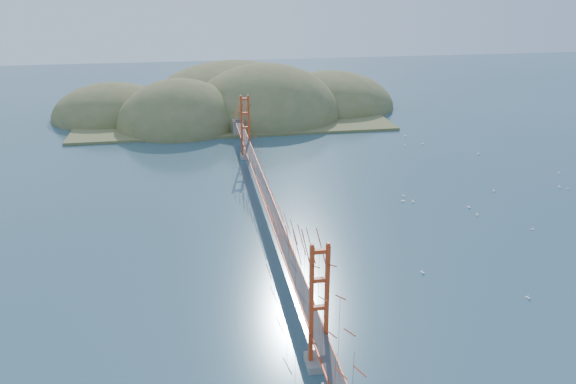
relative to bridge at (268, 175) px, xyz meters
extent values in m
plane|color=#325465|center=(0.00, -0.18, -7.01)|extent=(320.00, 320.00, 0.00)
cube|color=gray|center=(0.00, -30.18, -6.66)|extent=(2.00, 2.40, 0.70)
cube|color=gray|center=(0.00, 29.82, -6.66)|extent=(2.00, 2.40, 0.70)
cube|color=#AA3012|center=(0.00, -0.18, -3.71)|extent=(1.40, 92.00, 0.16)
cube|color=#AA3012|center=(0.00, -0.18, -3.91)|extent=(1.33, 92.00, 0.24)
cube|color=#38383A|center=(0.00, -0.18, -3.61)|extent=(1.19, 92.00, 0.03)
cube|color=gray|center=(0.00, 45.82, -5.36)|extent=(2.20, 2.60, 3.30)
cube|color=olive|center=(0.00, 63.82, -6.76)|extent=(70.00, 40.00, 0.60)
ellipsoid|color=olive|center=(-12.00, 55.82, -7.01)|extent=(28.00, 28.00, 21.00)
ellipsoid|color=olive|center=(8.00, 61.82, -7.01)|extent=(36.00, 36.00, 25.00)
ellipsoid|color=olive|center=(26.00, 69.82, -7.01)|extent=(32.00, 32.00, 18.00)
ellipsoid|color=olive|center=(-28.00, 67.82, -7.01)|extent=(28.00, 28.00, 16.00)
ellipsoid|color=olive|center=(2.00, 77.82, -7.01)|extent=(44.00, 44.00, 22.00)
cube|color=white|center=(22.21, 3.99, -6.95)|extent=(0.40, 0.56, 0.10)
cylinder|color=white|center=(22.21, 3.99, -6.65)|extent=(0.02, 0.02, 0.59)
cube|color=white|center=(21.69, 6.38, -6.95)|extent=(0.41, 0.53, 0.09)
cylinder|color=white|center=(21.69, 6.38, -6.67)|extent=(0.01, 0.01, 0.56)
cube|color=white|center=(34.17, -7.98, -6.96)|extent=(0.49, 0.19, 0.09)
cylinder|color=white|center=(34.17, -7.98, -6.70)|extent=(0.01, 0.01, 0.52)
cube|color=white|center=(15.25, -16.45, -6.95)|extent=(0.34, 0.57, 0.10)
cylinder|color=white|center=(15.25, -16.45, -6.65)|extent=(0.02, 0.02, 0.59)
cube|color=white|center=(29.29, -2.20, -6.95)|extent=(0.35, 0.51, 0.09)
cylinder|color=white|center=(29.29, -2.20, -6.69)|extent=(0.01, 0.01, 0.54)
cube|color=white|center=(35.76, 32.97, -6.95)|extent=(0.59, 0.30, 0.10)
cylinder|color=white|center=(35.76, 32.97, -6.64)|extent=(0.02, 0.02, 0.61)
cube|color=white|center=(43.35, 24.49, -6.94)|extent=(0.65, 0.35, 0.11)
cylinder|color=white|center=(43.35, 24.49, -6.60)|extent=(0.02, 0.02, 0.67)
cube|color=white|center=(31.87, 32.45, -6.95)|extent=(0.50, 0.39, 0.09)
cylinder|color=white|center=(31.87, 32.45, -6.69)|extent=(0.01, 0.01, 0.54)
cube|color=white|center=(47.45, 5.83, -6.94)|extent=(0.23, 0.60, 0.11)
cylinder|color=white|center=(47.45, 5.83, -6.62)|extent=(0.02, 0.02, 0.64)
cube|color=white|center=(48.28, 4.89, -6.95)|extent=(0.43, 0.53, 0.09)
cylinder|color=white|center=(48.28, 4.89, -6.67)|extent=(0.02, 0.02, 0.57)
cube|color=white|center=(36.35, 6.04, -6.95)|extent=(0.53, 0.53, 0.10)
cylinder|color=white|center=(36.35, 6.04, -6.64)|extent=(0.02, 0.02, 0.62)
cube|color=white|center=(20.87, 4.45, -6.94)|extent=(0.63, 0.27, 0.11)
cylinder|color=white|center=(20.87, 4.45, -6.61)|extent=(0.02, 0.02, 0.66)
cube|color=white|center=(34.57, 39.48, -6.95)|extent=(0.22, 0.55, 0.10)
cylinder|color=white|center=(34.57, 39.48, -6.66)|extent=(0.02, 0.02, 0.59)
cube|color=white|center=(24.00, -23.42, -6.95)|extent=(0.34, 0.55, 0.09)
cylinder|color=white|center=(24.00, -23.42, -6.67)|extent=(0.02, 0.02, 0.57)
cube|color=white|center=(29.40, 0.56, -6.94)|extent=(0.38, 0.61, 0.11)
cylinder|color=white|center=(29.40, 0.56, -6.63)|extent=(0.02, 0.02, 0.64)
cube|color=white|center=(51.59, 11.98, -6.95)|extent=(0.55, 0.34, 0.09)
cylinder|color=white|center=(51.59, 11.98, -6.67)|extent=(0.02, 0.02, 0.57)
camera|label=1|loc=(-9.35, -68.96, 24.37)|focal=35.00mm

